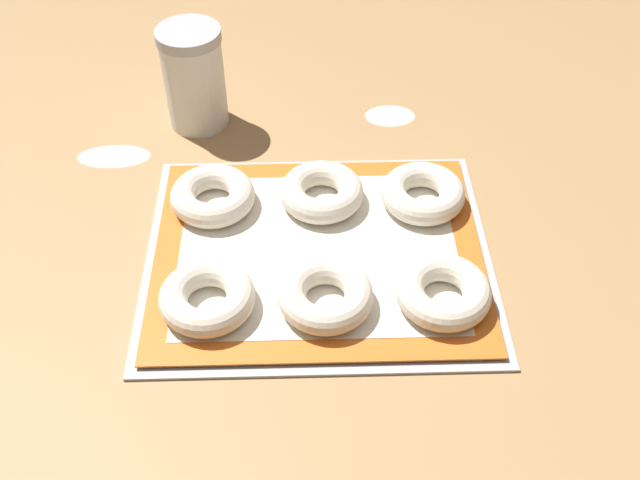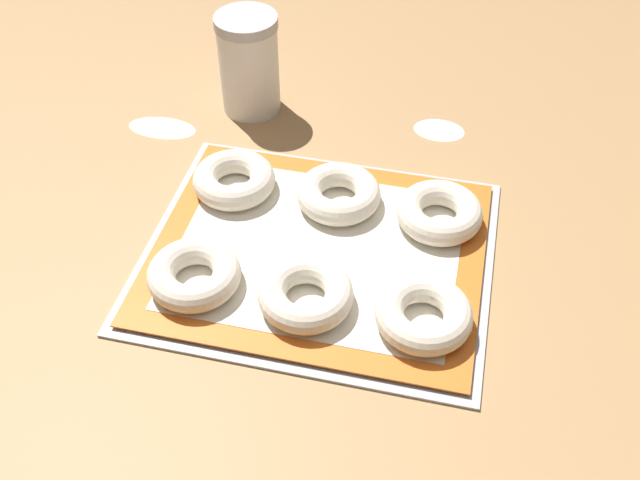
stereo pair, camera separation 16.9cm
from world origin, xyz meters
name	(u,v)px [view 2 (the right image)]	position (x,y,z in m)	size (l,w,h in m)	color
ground_plane	(315,265)	(0.00, 0.00, 0.00)	(2.80, 2.80, 0.00)	#A87F51
baking_tray	(320,253)	(0.00, 0.02, 0.00)	(0.44, 0.37, 0.01)	#B2B5BA
baking_mat	(320,250)	(0.00, 0.02, 0.01)	(0.42, 0.35, 0.00)	orange
bagel_front_left	(194,274)	(-0.13, -0.07, 0.03)	(0.11, 0.11, 0.03)	silver
bagel_front_center	(306,294)	(0.01, -0.07, 0.03)	(0.11, 0.11, 0.03)	silver
bagel_front_right	(424,314)	(0.14, -0.07, 0.03)	(0.11, 0.11, 0.03)	silver
bagel_back_left	(234,179)	(-0.14, 0.11, 0.03)	(0.11, 0.11, 0.03)	silver
bagel_back_center	(339,194)	(0.01, 0.11, 0.03)	(0.11, 0.11, 0.03)	silver
bagel_back_right	(439,212)	(0.14, 0.10, 0.03)	(0.11, 0.11, 0.03)	silver
flour_canister	(249,64)	(-0.18, 0.31, 0.08)	(0.09, 0.09, 0.16)	white
flour_patch_near	(439,130)	(0.12, 0.32, 0.00)	(0.08, 0.06, 0.00)	white
flour_patch_far	(162,127)	(-0.30, 0.23, 0.00)	(0.11, 0.05, 0.00)	white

